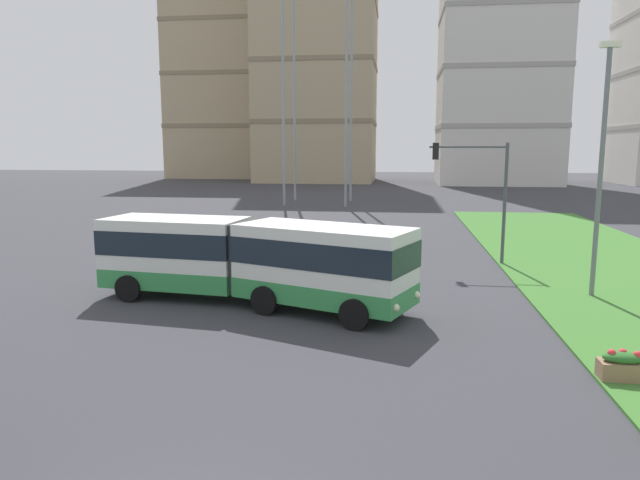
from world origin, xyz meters
name	(u,v)px	position (x,y,z in m)	size (l,w,h in m)	color
articulated_bus	(251,259)	(-2.05, 13.41, 1.65)	(11.89, 5.39, 3.00)	silver
car_silver_hatch	(196,254)	(-6.04, 18.72, 0.75)	(4.52, 2.28, 1.58)	#B7BABF
flower_planter_2	(623,365)	(8.60, 7.65, 0.43)	(1.10, 0.56, 0.74)	#937051
traffic_light_far_right	(480,181)	(6.99, 22.00, 4.03)	(3.71, 0.28, 5.85)	#474C51
streetlight_median	(601,161)	(10.50, 16.06, 5.12)	(0.70, 0.28, 9.34)	slate
apartment_tower_west	(223,54)	(-30.00, 102.59, 22.94)	(18.48, 16.51, 45.84)	tan
apartment_tower_westcentre	(318,38)	(-10.50, 91.62, 23.37)	(19.17, 17.73, 46.70)	tan
apartment_tower_centre	(502,15)	(18.12, 87.24, 25.23)	(18.10, 14.26, 50.41)	silver
transmission_pylon	(319,27)	(-4.87, 51.86, 17.19)	(9.00, 6.24, 31.53)	gray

